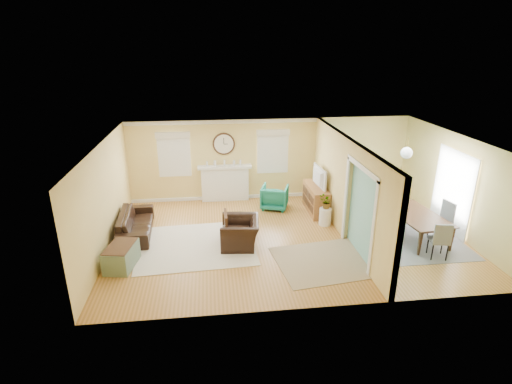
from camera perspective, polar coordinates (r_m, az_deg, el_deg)
The scene contains 29 objects.
floor at distance 10.62m, azimuth 4.51°, elevation -6.46°, with size 9.00×9.00×0.00m, color olive.
wall_back at distance 12.91m, azimuth 2.13°, elevation 4.74°, with size 9.00×0.02×2.60m, color #D9BA69.
wall_front at distance 7.44m, azimuth 9.23°, elevation -7.90°, with size 9.00×0.02×2.60m, color #D9BA69.
wall_left at distance 10.24m, azimuth -20.82°, elevation -0.91°, with size 0.02×6.00×2.60m, color #D9BA69.
wall_right at distance 11.81m, azimuth 26.65°, elevation 1.00°, with size 0.02×6.00×2.60m, color #D9BA69.
ceiling at distance 9.72m, azimuth 4.94°, elevation 7.32°, with size 9.00×6.00×0.02m, color white.
partition at distance 10.72m, azimuth 12.38°, elevation 1.26°, with size 0.17×6.00×2.60m.
fireplace at distance 12.87m, azimuth -4.45°, elevation 1.36°, with size 1.70×0.30×1.17m.
wall_clock at distance 12.60m, azimuth -4.62°, elevation 6.88°, with size 0.70×0.07×0.70m.
window_left at distance 12.67m, azimuth -11.65°, elevation 5.71°, with size 1.05×0.13×1.42m.
window_right at distance 12.78m, azimuth 2.41°, elevation 6.23°, with size 1.05×0.13×1.42m.
french_doors at distance 11.85m, azimuth 26.31°, elevation 0.09°, with size 0.06×1.70×2.20m.
pendant at distance 10.82m, azimuth 20.71°, elevation 5.25°, with size 0.30×0.30×0.55m.
rug_cream at distance 10.29m, azimuth -8.58°, elevation -7.52°, with size 2.88×2.49×0.02m, color beige.
rug_jute at distance 9.64m, azimuth 10.01°, elevation -9.70°, with size 2.30×1.89×0.01m, color tan.
rug_grey at distance 11.37m, azimuth 21.66°, elevation -6.02°, with size 2.17×2.71×0.01m, color slate.
sofa at distance 11.12m, azimuth -16.81°, elevation -4.31°, with size 2.07×0.81×0.60m, color black.
eames_chair at distance 10.07m, azimuth -2.28°, elevation -5.80°, with size 1.07×0.93×0.69m, color black.
green_chair at distance 12.28m, azimuth 2.67°, elevation -0.73°, with size 0.77×0.79×0.72m, color #086E53.
trunk at distance 9.67m, azimuth -18.68°, elevation -8.69°, with size 0.72×1.01×0.53m.
credenza at distance 12.16m, azimuth 8.53°, elevation -0.96°, with size 0.49×1.45×0.80m.
tv at distance 11.92m, azimuth 8.62°, elevation 2.14°, with size 1.02×0.13×0.59m, color black.
garden_stool at distance 11.36m, azimuth 9.84°, elevation -3.49°, with size 0.33×0.33×0.49m, color white.
potted_plant at distance 11.19m, azimuth 9.97°, elevation -1.43°, with size 0.35×0.30×0.39m, color #337F33.
dining_table at distance 11.24m, azimuth 21.88°, elevation -4.51°, with size 1.91×1.07×0.67m, color #462B1A.
dining_chair_n at distance 12.04m, azimuth 19.51°, elevation -1.61°, with size 0.43×0.43×0.88m.
dining_chair_s at distance 10.35m, azimuth 24.72°, elevation -5.79°, with size 0.48×0.48×0.94m.
dining_chair_w at distance 10.82m, azimuth 19.06°, elevation -3.48°, with size 0.53×0.53×1.04m.
dining_chair_e at distance 11.37m, azimuth 24.94°, elevation -3.29°, with size 0.52×0.52×1.00m.
Camera 1 is at (-1.93, -9.27, 4.81)m, focal length 28.00 mm.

